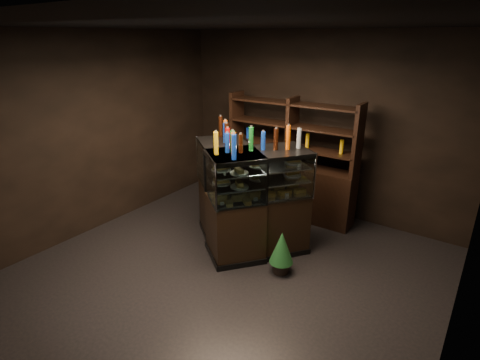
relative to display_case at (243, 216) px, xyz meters
The scene contains 7 objects.
ground 0.85m from the display_case, 71.59° to the right, with size 5.00×5.00×0.00m, color black.
room_shell 1.60m from the display_case, 71.59° to the right, with size 5.02×5.02×3.01m.
display_case is the anchor object (origin of this frame).
food_display 0.61m from the display_case, 82.70° to the right, with size 1.44×1.10×0.46m.
bottles_top 1.13m from the display_case, 97.30° to the left, with size 1.26×0.96×0.30m.
potted_conifer 0.82m from the display_case, 17.43° to the right, with size 0.31×0.31×0.66m.
back_shelving 1.40m from the display_case, 90.46° to the left, with size 2.23×0.47×2.00m.
Camera 1 is at (2.51, -3.28, 2.89)m, focal length 28.00 mm.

